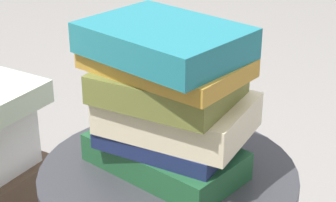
% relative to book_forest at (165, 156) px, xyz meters
% --- Properties ---
extents(book_forest, '(0.29, 0.18, 0.05)m').
position_rel_book_forest_xyz_m(book_forest, '(0.00, 0.00, 0.00)').
color(book_forest, '#1E512D').
rests_on(book_forest, side_table).
extents(book_navy, '(0.24, 0.19, 0.03)m').
position_rel_book_forest_xyz_m(book_navy, '(-0.01, -0.01, 0.04)').
color(book_navy, '#19234C').
rests_on(book_navy, book_forest).
extents(book_cream, '(0.27, 0.21, 0.06)m').
position_rel_book_forest_xyz_m(book_cream, '(-0.02, -0.01, 0.09)').
color(book_cream, beige).
rests_on(book_cream, book_navy).
extents(book_olive, '(0.24, 0.21, 0.05)m').
position_rel_book_forest_xyz_m(book_olive, '(-0.01, 0.00, 0.14)').
color(book_olive, olive).
rests_on(book_olive, book_cream).
extents(book_ochre, '(0.27, 0.17, 0.03)m').
position_rel_book_forest_xyz_m(book_ochre, '(-0.01, 0.01, 0.18)').
color(book_ochre, '#B7842D').
rests_on(book_ochre, book_olive).
extents(book_teal, '(0.27, 0.22, 0.05)m').
position_rel_book_forest_xyz_m(book_teal, '(-0.01, 0.01, 0.22)').
color(book_teal, '#1E727F').
rests_on(book_teal, book_ochre).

